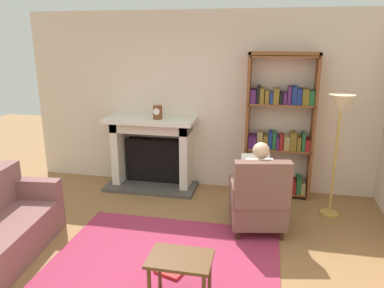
# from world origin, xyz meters

# --- Properties ---
(ground) EXTENTS (14.00, 14.00, 0.00)m
(ground) POSITION_xyz_m (0.00, 0.00, 0.00)
(ground) COLOR olive
(back_wall) EXTENTS (5.60, 0.10, 2.70)m
(back_wall) POSITION_xyz_m (0.00, 2.55, 1.35)
(back_wall) COLOR beige
(back_wall) RESTS_ON ground
(area_rug) EXTENTS (2.40, 1.80, 0.01)m
(area_rug) POSITION_xyz_m (0.00, 0.30, 0.01)
(area_rug) COLOR #9D2C4C
(area_rug) RESTS_ON ground
(fireplace) EXTENTS (1.42, 0.64, 1.12)m
(fireplace) POSITION_xyz_m (-0.76, 2.30, 0.59)
(fireplace) COLOR #4C4742
(fireplace) RESTS_ON ground
(mantel_clock) EXTENTS (0.14, 0.14, 0.20)m
(mantel_clock) POSITION_xyz_m (-0.64, 2.20, 1.22)
(mantel_clock) COLOR brown
(mantel_clock) RESTS_ON fireplace
(bookshelf) EXTENTS (0.97, 0.32, 2.11)m
(bookshelf) POSITION_xyz_m (1.17, 2.33, 1.00)
(bookshelf) COLOR brown
(bookshelf) RESTS_ON ground
(armchair_reading) EXTENTS (0.75, 0.73, 0.97)m
(armchair_reading) POSITION_xyz_m (0.94, 1.10, 0.42)
(armchair_reading) COLOR #331E14
(armchair_reading) RESTS_ON ground
(seated_reader) EXTENTS (0.43, 0.58, 1.14)m
(seated_reader) POSITION_xyz_m (0.91, 1.22, 0.62)
(seated_reader) COLOR silver
(seated_reader) RESTS_ON ground
(side_table) EXTENTS (0.56, 0.39, 0.46)m
(side_table) POSITION_xyz_m (0.31, -0.32, 0.39)
(side_table) COLOR brown
(side_table) RESTS_ON ground
(scattered_books) EXTENTS (0.35, 0.62, 0.03)m
(scattered_books) POSITION_xyz_m (0.07, 0.22, 0.03)
(scattered_books) COLOR #267233
(scattered_books) RESTS_ON area_rug
(floor_lamp) EXTENTS (0.32, 0.32, 1.63)m
(floor_lamp) POSITION_xyz_m (1.87, 1.78, 1.38)
(floor_lamp) COLOR #B7933F
(floor_lamp) RESTS_ON ground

